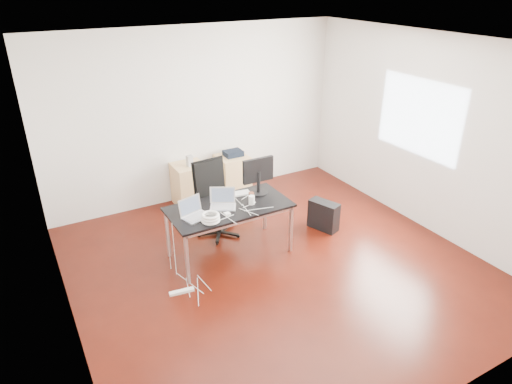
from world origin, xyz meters
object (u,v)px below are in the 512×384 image
office_chair (215,195)px  filing_cabinet_right (233,175)px  desk (229,210)px  filing_cabinet_left (190,185)px  pc_tower (324,215)px

office_chair → filing_cabinet_right: 1.33m
office_chair → desk: bearing=-102.0°
filing_cabinet_right → filing_cabinet_left: bearing=180.0°
desk → office_chair: size_ratio=1.48×
desk → pc_tower: 1.59m
desk → pc_tower: size_ratio=3.56×
filing_cabinet_left → office_chair: bearing=-90.9°
desk → filing_cabinet_right: bearing=62.1°
desk → filing_cabinet_left: bearing=86.8°
office_chair → filing_cabinet_right: (0.80, 1.03, -0.26)m
desk → office_chair: office_chair is taller
desk → filing_cabinet_right: 1.91m
desk → pc_tower: (1.52, -0.07, -0.46)m
office_chair → filing_cabinet_left: (0.02, 1.03, -0.26)m
pc_tower → filing_cabinet_left: bearing=109.5°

